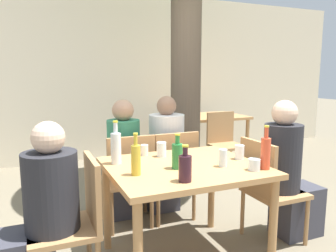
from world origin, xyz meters
name	(u,v)px	position (x,y,z in m)	size (l,w,h in m)	color
cafe_building_wall	(95,77)	(0.00, 3.42, 1.40)	(10.00, 0.08, 2.80)	beige
dining_table_front	(184,177)	(0.00, 0.00, 0.68)	(1.12, 0.97, 0.77)	#B27F4C
dining_table_back	(202,121)	(1.52, 2.49, 0.69)	(1.36, 0.89, 0.77)	#B27F4C
patio_chair_0	(76,216)	(-0.79, 0.00, 0.51)	(0.44, 0.44, 0.90)	#A87A4C
patio_chair_1	(267,185)	(0.79, 0.00, 0.51)	(0.44, 0.44, 0.90)	#A87A4C
patio_chair_2	(129,176)	(-0.22, 0.72, 0.51)	(0.44, 0.44, 0.90)	#A87A4C
patio_chair_3	(172,170)	(0.22, 0.72, 0.51)	(0.44, 0.44, 0.90)	#A87A4C
patio_chair_4	(224,140)	(1.52, 1.82, 0.51)	(0.44, 0.44, 0.90)	#A87A4C
person_seated_0	(38,221)	(-1.03, 0.00, 0.52)	(0.57, 0.34, 1.16)	#383842
person_seated_1	(289,177)	(1.02, 0.00, 0.55)	(0.56, 0.32, 1.23)	#383842
person_seated_2	(122,166)	(-0.22, 0.95, 0.54)	(0.31, 0.56, 1.21)	#383842
person_seated_3	(164,160)	(0.22, 0.95, 0.55)	(0.36, 0.58, 1.23)	#383842
water_bottle_0	(116,147)	(-0.45, 0.23, 0.90)	(0.08, 0.08, 0.33)	silver
wine_bottle_1	(185,167)	(-0.16, -0.34, 0.87)	(0.08, 0.08, 0.24)	#331923
green_bottle_2	(177,155)	(-0.08, -0.07, 0.87)	(0.08, 0.08, 0.25)	#287A38
oil_cruet_3	(136,159)	(-0.40, -0.09, 0.89)	(0.06, 0.06, 0.29)	gold
soda_bottle_4	(266,152)	(0.49, -0.32, 0.90)	(0.07, 0.07, 0.31)	#DB4C2D
drinking_glass_0	(223,158)	(0.25, -0.15, 0.84)	(0.06, 0.06, 0.13)	silver
drinking_glass_1	(254,164)	(0.40, -0.31, 0.82)	(0.08, 0.08, 0.08)	silver
drinking_glass_2	(161,149)	(-0.06, 0.30, 0.83)	(0.08, 0.08, 0.12)	silver
drinking_glass_3	(144,150)	(-0.18, 0.39, 0.82)	(0.06, 0.06, 0.09)	silver
drinking_glass_4	(239,152)	(0.48, -0.02, 0.83)	(0.07, 0.07, 0.11)	white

